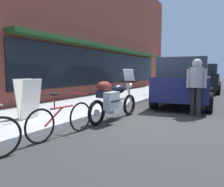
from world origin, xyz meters
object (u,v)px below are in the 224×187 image
(parking_sign_pole, at_px, (159,66))
(parked_minivan, at_px, (185,81))
(parked_bicycle, at_px, (62,119))
(parked_car_down_block, at_px, (204,78))
(sandwich_board_sign, at_px, (28,99))
(touring_motorcycle, at_px, (113,99))
(pedestrian_walking, at_px, (197,80))

(parking_sign_pole, bearing_deg, parked_minivan, -146.83)
(parked_bicycle, bearing_deg, parked_minivan, -12.45)
(parking_sign_pole, bearing_deg, parked_car_down_block, -30.52)
(sandwich_board_sign, bearing_deg, parked_car_down_block, -13.11)
(touring_motorcycle, relative_size, parked_car_down_block, 0.48)
(touring_motorcycle, distance_m, parking_sign_pole, 7.18)
(parked_minivan, height_order, parked_car_down_block, parked_minivan)
(parked_minivan, distance_m, parked_car_down_block, 6.47)
(parked_bicycle, height_order, parked_minivan, parked_minivan)
(sandwich_board_sign, bearing_deg, pedestrian_walking, -49.72)
(parking_sign_pole, distance_m, parked_car_down_block, 3.91)
(touring_motorcycle, relative_size, parked_bicycle, 1.32)
(parked_minivan, xyz_separation_m, parking_sign_pole, (3.16, 2.06, 0.69))
(touring_motorcycle, distance_m, parked_car_down_block, 10.41)
(touring_motorcycle, distance_m, sandwich_board_sign, 2.18)
(sandwich_board_sign, relative_size, parking_sign_pole, 0.39)
(touring_motorcycle, xyz_separation_m, parking_sign_pole, (7.04, 0.98, 1.03))
(touring_motorcycle, relative_size, sandwich_board_sign, 2.20)
(touring_motorcycle, height_order, pedestrian_walking, pedestrian_walking)
(parked_minivan, distance_m, sandwich_board_sign, 5.92)
(sandwich_board_sign, xyz_separation_m, parking_sign_pole, (8.35, -0.76, 1.00))
(touring_motorcycle, height_order, sandwich_board_sign, touring_motorcycle)
(pedestrian_walking, height_order, sandwich_board_sign, pedestrian_walking)
(parked_minivan, xyz_separation_m, pedestrian_walking, (-2.16, -0.75, 0.12))
(parked_bicycle, relative_size, pedestrian_walking, 1.00)
(parked_bicycle, relative_size, parking_sign_pole, 0.66)
(pedestrian_walking, height_order, parked_car_down_block, parked_car_down_block)
(touring_motorcycle, height_order, parking_sign_pole, parking_sign_pole)
(parked_bicycle, bearing_deg, parked_car_down_block, -5.38)
(touring_motorcycle, relative_size, parking_sign_pole, 0.87)
(parked_bicycle, bearing_deg, touring_motorcycle, -5.50)
(pedestrian_walking, distance_m, parking_sign_pole, 6.05)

